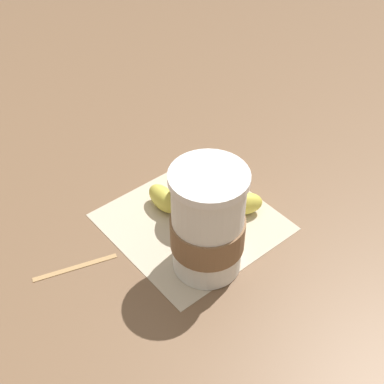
{
  "coord_description": "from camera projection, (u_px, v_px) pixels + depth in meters",
  "views": [
    {
      "loc": [
        -0.3,
        0.43,
        0.54
      ],
      "look_at": [
        0.0,
        0.0,
        0.06
      ],
      "focal_mm": 50.0,
      "sensor_mm": 36.0,
      "label": 1
    }
  ],
  "objects": [
    {
      "name": "ground_plane",
      "position": [
        192.0,
        222.0,
        0.75
      ],
      "size": [
        3.0,
        3.0,
        0.0
      ],
      "primitive_type": "plane",
      "color": "brown"
    },
    {
      "name": "paper_napkin",
      "position": [
        192.0,
        222.0,
        0.75
      ],
      "size": [
        0.26,
        0.26,
        0.0
      ],
      "primitive_type": "cube",
      "rotation": [
        0.0,
        0.0,
        -0.27
      ],
      "color": "beige",
      "rests_on": "ground_plane"
    },
    {
      "name": "coffee_cup",
      "position": [
        208.0,
        224.0,
        0.65
      ],
      "size": [
        0.09,
        0.09,
        0.15
      ],
      "color": "white",
      "rests_on": "paper_napkin"
    },
    {
      "name": "muffin",
      "position": [
        202.0,
        183.0,
        0.73
      ],
      "size": [
        0.08,
        0.08,
        0.1
      ],
      "color": "white",
      "rests_on": "paper_napkin"
    },
    {
      "name": "banana",
      "position": [
        203.0,
        203.0,
        0.75
      ],
      "size": [
        0.16,
        0.1,
        0.04
      ],
      "color": "#D6CC4C",
      "rests_on": "paper_napkin"
    },
    {
      "name": "wooden_stirrer",
      "position": [
        75.0,
        267.0,
        0.69
      ],
      "size": [
        0.07,
        0.1,
        0.0
      ],
      "primitive_type": "cube",
      "rotation": [
        0.0,
        0.0,
        0.99
      ],
      "color": "tan",
      "rests_on": "ground_plane"
    }
  ]
}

